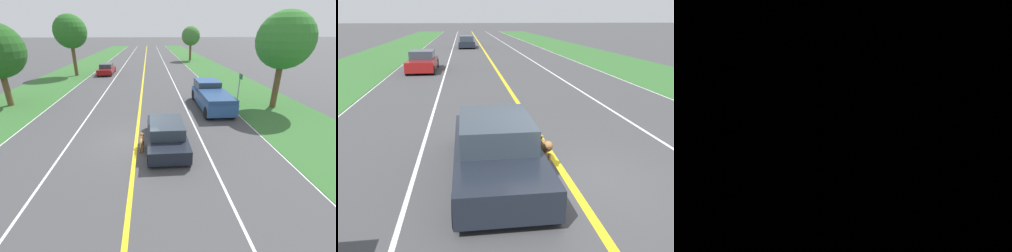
# 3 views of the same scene
# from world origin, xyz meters

# --- Properties ---
(ground_plane) EXTENTS (400.00, 400.00, 0.00)m
(ground_plane) POSITION_xyz_m (0.00, 0.00, 0.00)
(ground_plane) COLOR #424244
(centre_divider_line) EXTENTS (0.18, 160.00, 0.01)m
(centre_divider_line) POSITION_xyz_m (0.00, 0.00, 0.00)
(centre_divider_line) COLOR yellow
(centre_divider_line) RESTS_ON ground
(lane_edge_line_right) EXTENTS (0.14, 160.00, 0.01)m
(lane_edge_line_right) POSITION_xyz_m (7.00, 0.00, 0.00)
(lane_edge_line_right) COLOR white
(lane_edge_line_right) RESTS_ON ground
(lane_edge_line_left) EXTENTS (0.14, 160.00, 0.01)m
(lane_edge_line_left) POSITION_xyz_m (-7.00, 0.00, 0.00)
(lane_edge_line_left) COLOR white
(lane_edge_line_left) RESTS_ON ground
(lane_dash_same_dir) EXTENTS (0.10, 160.00, 0.01)m
(lane_dash_same_dir) POSITION_xyz_m (3.50, 0.00, 0.00)
(lane_dash_same_dir) COLOR white
(lane_dash_same_dir) RESTS_ON ground
(lane_dash_oncoming) EXTENTS (0.10, 160.00, 0.01)m
(lane_dash_oncoming) POSITION_xyz_m (-3.50, 0.00, 0.00)
(lane_dash_oncoming) COLOR white
(lane_dash_oncoming) RESTS_ON ground
(grass_verge_left) EXTENTS (6.00, 160.00, 0.03)m
(grass_verge_left) POSITION_xyz_m (-10.00, 0.00, 0.01)
(grass_verge_left) COLOR #33662D
(grass_verge_left) RESTS_ON ground
(ego_car) EXTENTS (1.93, 4.67, 1.35)m
(ego_car) POSITION_xyz_m (1.58, -0.53, 0.63)
(ego_car) COLOR black
(ego_car) RESTS_ON ground
(dog) EXTENTS (0.27, 1.20, 0.76)m
(dog) POSITION_xyz_m (0.32, -0.86, 0.47)
(dog) COLOR olive
(dog) RESTS_ON ground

